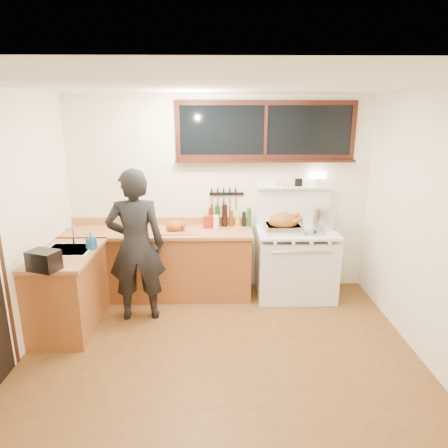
{
  "coord_description": "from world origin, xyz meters",
  "views": [
    {
      "loc": [
        -0.02,
        -3.51,
        2.38
      ],
      "look_at": [
        0.05,
        0.85,
        1.15
      ],
      "focal_mm": 32.0,
      "sensor_mm": 36.0,
      "label": 1
    }
  ],
  "objects_px": {
    "vintage_stove": "(295,262)",
    "roast_turkey": "(283,224)",
    "cutting_board": "(176,228)",
    "man": "(136,246)"
  },
  "relations": [
    {
      "from": "vintage_stove",
      "to": "roast_turkey",
      "type": "bearing_deg",
      "value": -160.82
    },
    {
      "from": "cutting_board",
      "to": "roast_turkey",
      "type": "distance_m",
      "value": 1.37
    },
    {
      "from": "man",
      "to": "cutting_board",
      "type": "distance_m",
      "value": 0.67
    },
    {
      "from": "vintage_stove",
      "to": "roast_turkey",
      "type": "height_order",
      "value": "vintage_stove"
    },
    {
      "from": "roast_turkey",
      "to": "vintage_stove",
      "type": "bearing_deg",
      "value": 19.18
    },
    {
      "from": "cutting_board",
      "to": "roast_turkey",
      "type": "bearing_deg",
      "value": -1.46
    },
    {
      "from": "man",
      "to": "cutting_board",
      "type": "height_order",
      "value": "man"
    },
    {
      "from": "cutting_board",
      "to": "roast_turkey",
      "type": "xyz_separation_m",
      "value": [
        1.37,
        -0.04,
        0.05
      ]
    },
    {
      "from": "vintage_stove",
      "to": "roast_turkey",
      "type": "distance_m",
      "value": 0.57
    },
    {
      "from": "man",
      "to": "cutting_board",
      "type": "bearing_deg",
      "value": 53.2
    }
  ]
}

